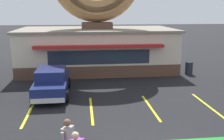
{
  "coord_description": "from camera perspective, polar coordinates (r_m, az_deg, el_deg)",
  "views": [
    {
      "loc": [
        -2.43,
        -7.2,
        4.84
      ],
      "look_at": [
        -1.03,
        5.0,
        2.0
      ],
      "focal_mm": 42.0,
      "sensor_mm": 36.0,
      "label": 1
    }
  ],
  "objects": [
    {
      "name": "parking_stripe_centre",
      "position": [
        14.59,
        19.96,
        -7.16
      ],
      "size": [
        0.12,
        3.6,
        0.01
      ],
      "primitive_type": "cube",
      "color": "yellow",
      "rests_on": "ground"
    },
    {
      "name": "parking_stripe_far_left",
      "position": [
        13.39,
        -17.6,
        -8.8
      ],
      "size": [
        0.12,
        3.6,
        0.01
      ],
      "primitive_type": "cube",
      "color": "yellow",
      "rests_on": "ground"
    },
    {
      "name": "trash_bin",
      "position": [
        20.8,
        16.4,
        0.43
      ],
      "size": [
        0.57,
        0.57,
        0.97
      ],
      "color": "#232833",
      "rests_on": "ground"
    },
    {
      "name": "parking_stripe_mid_left",
      "position": [
        13.55,
        8.4,
        -8.04
      ],
      "size": [
        0.12,
        3.6,
        0.01
      ],
      "primitive_type": "cube",
      "color": "yellow",
      "rests_on": "ground"
    },
    {
      "name": "parking_stripe_left",
      "position": [
        13.13,
        -4.51,
        -8.64
      ],
      "size": [
        0.12,
        3.6,
        0.01
      ],
      "primitive_type": "cube",
      "color": "yellow",
      "rests_on": "ground"
    },
    {
      "name": "car_navy",
      "position": [
        15.4,
        -12.98,
        -2.25
      ],
      "size": [
        2.0,
        4.57,
        1.6
      ],
      "color": "navy",
      "rests_on": "ground"
    },
    {
      "name": "donut_shop_building",
      "position": [
        21.21,
        -3.34,
        10.03
      ],
      "size": [
        12.3,
        6.75,
        10.96
      ],
      "color": "brown",
      "rests_on": "ground"
    }
  ]
}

